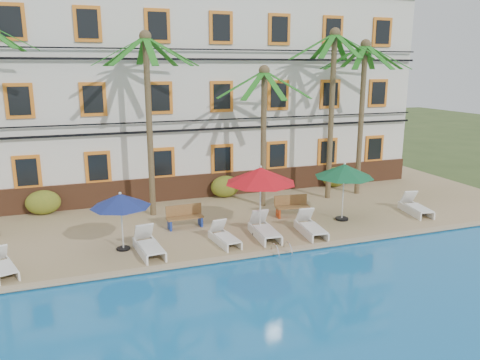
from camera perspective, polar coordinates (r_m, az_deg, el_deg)
name	(u,v)px	position (r m, az deg, el deg)	size (l,w,h in m)	color
ground	(240,253)	(17.35, 0.05, -8.93)	(100.00, 100.00, 0.00)	#384C23
pool_deck	(204,211)	(21.80, -4.37, -3.84)	(30.00, 12.00, 0.25)	tan
pool_coping	(249,255)	(16.46, 1.11, -9.16)	(30.00, 0.35, 0.06)	tan
hotel_building	(178,91)	(25.68, -7.56, 10.66)	(25.40, 6.44, 10.22)	silver
palm_b	(148,100)	(20.29, -11.14, 9.60)	(4.43, 4.43, 7.87)	brown
palm_c	(264,115)	(21.45, 2.91, 7.88)	(4.43, 4.43, 6.49)	brown
palm_d	(332,92)	(23.10, 11.19, 10.51)	(4.43, 4.43, 8.18)	brown
palm_e	(362,96)	(24.29, 14.71, 9.83)	(4.43, 4.43, 7.71)	brown
shrub_left	(43,202)	(22.53, -22.87, -2.54)	(1.50, 0.90, 1.10)	#1F5618
shrub_mid	(225,186)	(23.51, -1.81, -0.80)	(1.50, 0.90, 1.10)	#1F5618
shrub_right	(335,177)	(26.07, 11.51, 0.37)	(1.50, 0.90, 1.10)	#1F5618
umbrella_blue	(120,201)	(16.97, -14.37, -2.47)	(2.14, 2.14, 2.15)	black
umbrella_red	(261,176)	(17.83, 2.52, 0.52)	(2.77, 2.77, 2.77)	black
umbrella_green	(344,171)	(20.12, 12.60, 1.07)	(2.51, 2.51, 2.51)	black
lounger_a	(2,266)	(16.86, -26.99, -9.29)	(1.13, 1.84, 0.82)	white
lounger_b	(149,245)	(16.90, -11.08, -7.79)	(0.92, 2.06, 0.94)	white
lounger_c	(224,236)	(17.52, -1.94, -6.89)	(0.84, 1.80, 0.82)	white
lounger_d	(264,229)	(18.14, 2.97, -6.01)	(0.83, 2.08, 0.97)	white
lounger_e	(310,227)	(18.65, 8.58, -5.64)	(0.89, 2.02, 0.93)	white
lounger_f	(415,207)	(22.40, 20.60, -3.08)	(1.02, 2.05, 0.93)	white
bench_left	(185,216)	(19.28, -6.78, -4.40)	(1.53, 0.56, 0.93)	olive
bench_right	(292,206)	(20.71, 6.36, -3.12)	(1.54, 0.65, 0.93)	olive
pool_ladder	(282,253)	(16.82, 5.08, -8.82)	(0.54, 0.74, 0.74)	silver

